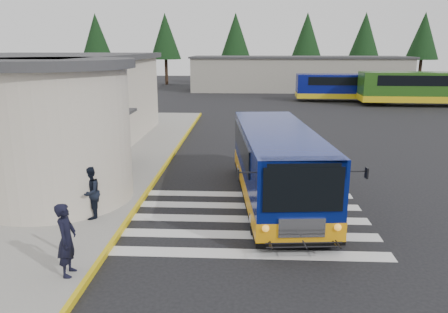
{
  "coord_description": "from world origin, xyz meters",
  "views": [
    {
      "loc": [
        -0.42,
        -13.78,
        5.33
      ],
      "look_at": [
        -1.09,
        -0.5,
        1.98
      ],
      "focal_mm": 35.0,
      "sensor_mm": 36.0,
      "label": 1
    }
  ],
  "objects_px": {
    "transit_bus": "(277,168)",
    "pedestrian_a": "(67,240)",
    "bollard": "(64,233)",
    "far_bus_a": "(342,86)",
    "pedestrian_b": "(90,192)",
    "far_bus_b": "(417,87)"
  },
  "relations": [
    {
      "from": "far_bus_b",
      "to": "pedestrian_a",
      "type": "bearing_deg",
      "value": 150.57
    },
    {
      "from": "transit_bus",
      "to": "far_bus_a",
      "type": "bearing_deg",
      "value": 69.06
    },
    {
      "from": "transit_bus",
      "to": "far_bus_a",
      "type": "height_order",
      "value": "far_bus_a"
    },
    {
      "from": "pedestrian_a",
      "to": "far_bus_a",
      "type": "relative_size",
      "value": 0.19
    },
    {
      "from": "pedestrian_a",
      "to": "bollard",
      "type": "xyz_separation_m",
      "value": [
        -0.54,
        1.08,
        -0.34
      ]
    },
    {
      "from": "transit_bus",
      "to": "pedestrian_a",
      "type": "height_order",
      "value": "transit_bus"
    },
    {
      "from": "transit_bus",
      "to": "bollard",
      "type": "bearing_deg",
      "value": -146.36
    },
    {
      "from": "far_bus_b",
      "to": "transit_bus",
      "type": "bearing_deg",
      "value": 153.29
    },
    {
      "from": "pedestrian_b",
      "to": "transit_bus",
      "type": "bearing_deg",
      "value": 106.77
    },
    {
      "from": "bollard",
      "to": "transit_bus",
      "type": "bearing_deg",
      "value": 38.78
    },
    {
      "from": "bollard",
      "to": "far_bus_a",
      "type": "relative_size",
      "value": 0.12
    },
    {
      "from": "transit_bus",
      "to": "pedestrian_b",
      "type": "bearing_deg",
      "value": -164.41
    },
    {
      "from": "pedestrian_a",
      "to": "bollard",
      "type": "distance_m",
      "value": 1.25
    },
    {
      "from": "bollard",
      "to": "far_bus_a",
      "type": "xyz_separation_m",
      "value": [
        14.17,
        34.45,
        0.81
      ]
    },
    {
      "from": "transit_bus",
      "to": "far_bus_a",
      "type": "relative_size",
      "value": 1.04
    },
    {
      "from": "transit_bus",
      "to": "far_bus_a",
      "type": "xyz_separation_m",
      "value": [
        8.44,
        29.85,
        0.27
      ]
    },
    {
      "from": "pedestrian_b",
      "to": "bollard",
      "type": "distance_m",
      "value": 2.4
    },
    {
      "from": "bollard",
      "to": "far_bus_b",
      "type": "relative_size",
      "value": 0.1
    },
    {
      "from": "far_bus_a",
      "to": "transit_bus",
      "type": "bearing_deg",
      "value": 165.57
    },
    {
      "from": "pedestrian_a",
      "to": "bollard",
      "type": "bearing_deg",
      "value": 22.91
    },
    {
      "from": "far_bus_a",
      "to": "far_bus_b",
      "type": "height_order",
      "value": "far_bus_b"
    },
    {
      "from": "far_bus_a",
      "to": "far_bus_b",
      "type": "relative_size",
      "value": 0.86
    }
  ]
}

